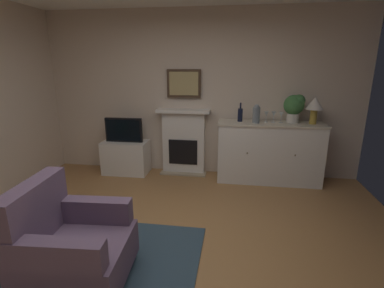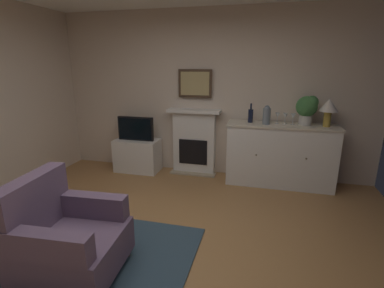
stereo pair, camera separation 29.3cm
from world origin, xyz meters
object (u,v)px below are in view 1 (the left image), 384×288
at_px(framed_picture, 184,84).
at_px(wine_glass_right, 281,115).
at_px(fireplace_unit, 184,142).
at_px(vase_decorative, 256,114).
at_px(wine_glass_center, 274,114).
at_px(potted_plant_small, 295,106).
at_px(wine_glass_left, 266,114).
at_px(tv_cabinet, 126,157).
at_px(table_lamp, 315,105).
at_px(armchair, 70,245).
at_px(sideboard_cabinet, 269,152).
at_px(wine_bottle, 240,114).
at_px(tv_set, 124,130).

distance_m(framed_picture, wine_glass_right, 1.60).
relative_size(framed_picture, wine_glass_right, 3.33).
bearing_deg(wine_glass_right, framed_picture, 172.36).
xyz_separation_m(fireplace_unit, framed_picture, (-0.00, 0.05, 0.96)).
bearing_deg(framed_picture, vase_decorative, -13.32).
xyz_separation_m(wine_glass_center, potted_plant_small, (0.29, 0.01, 0.13)).
relative_size(fireplace_unit, wine_glass_right, 6.67).
xyz_separation_m(wine_glass_left, tv_cabinet, (-2.28, -0.02, -0.79)).
bearing_deg(table_lamp, fireplace_unit, 174.90).
distance_m(table_lamp, wine_glass_right, 0.48).
bearing_deg(armchair, table_lamp, 46.06).
height_order(sideboard_cabinet, tv_cabinet, sideboard_cabinet).
xyz_separation_m(table_lamp, wine_bottle, (-1.07, 0.04, -0.17)).
distance_m(wine_glass_left, vase_decorative, 0.18).
distance_m(table_lamp, wine_bottle, 1.09).
height_order(table_lamp, potted_plant_small, potted_plant_small).
height_order(tv_set, armchair, tv_set).
distance_m(wine_bottle, wine_glass_left, 0.39).
xyz_separation_m(table_lamp, wine_glass_center, (-0.57, 0.03, -0.16)).
bearing_deg(wine_glass_center, wine_glass_left, 179.20).
relative_size(wine_glass_left, wine_glass_right, 1.00).
bearing_deg(vase_decorative, armchair, -122.97).
xyz_separation_m(framed_picture, vase_decorative, (1.15, -0.27, -0.42)).
bearing_deg(sideboard_cabinet, wine_glass_right, 7.02).
height_order(framed_picture, wine_glass_left, framed_picture).
bearing_deg(armchair, sideboard_cabinet, 53.92).
xyz_separation_m(fireplace_unit, wine_glass_right, (1.53, -0.16, 0.52)).
distance_m(table_lamp, wine_glass_center, 0.59).
height_order(wine_bottle, wine_glass_left, wine_bottle).
bearing_deg(armchair, vase_decorative, 57.03).
distance_m(wine_bottle, vase_decorative, 0.26).
relative_size(wine_glass_center, tv_cabinet, 0.22).
bearing_deg(wine_bottle, wine_glass_center, -0.86).
distance_m(wine_glass_center, wine_glass_right, 0.11).
height_order(vase_decorative, armchair, vase_decorative).
bearing_deg(wine_bottle, table_lamp, -2.22).
bearing_deg(tv_cabinet, wine_glass_right, 0.05).
relative_size(wine_glass_center, potted_plant_small, 0.38).
distance_m(sideboard_cabinet, tv_cabinet, 2.37).
xyz_separation_m(table_lamp, wine_glass_right, (-0.46, 0.02, -0.16)).
bearing_deg(tv_set, potted_plant_small, 1.14).
bearing_deg(fireplace_unit, tv_set, -169.23).
bearing_deg(fireplace_unit, armchair, -99.75).
distance_m(sideboard_cabinet, tv_set, 2.38).
height_order(vase_decorative, tv_cabinet, vase_decorative).
relative_size(table_lamp, wine_glass_center, 2.42).
xyz_separation_m(framed_picture, wine_bottle, (0.91, -0.18, -0.45)).
bearing_deg(fireplace_unit, table_lamp, -5.10).
height_order(tv_cabinet, potted_plant_small, potted_plant_small).
height_order(framed_picture, wine_bottle, framed_picture).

